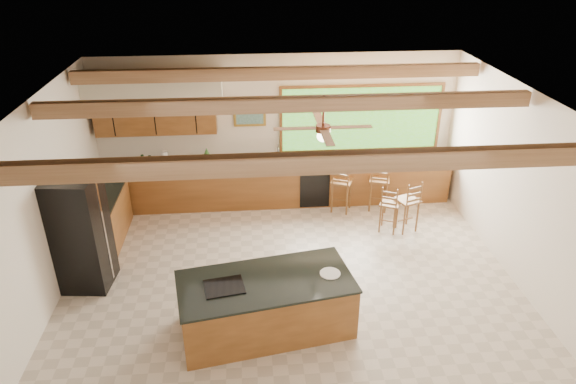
{
  "coord_description": "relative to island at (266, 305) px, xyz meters",
  "views": [
    {
      "loc": [
        -0.61,
        -6.56,
        5.06
      ],
      "look_at": [
        0.01,
        0.8,
        1.3
      ],
      "focal_mm": 32.0,
      "sensor_mm": 36.0,
      "label": 1
    }
  ],
  "objects": [
    {
      "name": "ground",
      "position": [
        0.44,
        0.9,
        -0.42
      ],
      "size": [
        7.2,
        7.2,
        0.0
      ],
      "primitive_type": "plane",
      "color": "beige",
      "rests_on": "ground"
    },
    {
      "name": "room_shell",
      "position": [
        0.27,
        1.55,
        1.8
      ],
      "size": [
        7.27,
        6.54,
        3.02
      ],
      "color": "white",
      "rests_on": "ground"
    },
    {
      "name": "counter_run",
      "position": [
        -0.38,
        3.42,
        0.05
      ],
      "size": [
        7.12,
        3.1,
        1.25
      ],
      "color": "brown",
      "rests_on": "ground"
    },
    {
      "name": "island",
      "position": [
        0.0,
        0.0,
        0.0
      ],
      "size": [
        2.53,
        1.51,
        0.85
      ],
      "rotation": [
        0.0,
        0.0,
        0.17
      ],
      "color": "brown",
      "rests_on": "ground"
    },
    {
      "name": "refrigerator",
      "position": [
        -2.78,
        1.3,
        0.52
      ],
      "size": [
        0.8,
        0.78,
        1.87
      ],
      "rotation": [
        0.0,
        0.0,
        -0.1
      ],
      "color": "black",
      "rests_on": "ground"
    },
    {
      "name": "bar_stool_a",
      "position": [
        1.66,
        3.29,
        0.22
      ],
      "size": [
        0.51,
        0.51,
        1.08
      ],
      "rotation": [
        0.0,
        0.0,
        -0.4
      ],
      "color": "brown",
      "rests_on": "ground"
    },
    {
      "name": "bar_stool_b",
      "position": [
        2.41,
        2.45,
        0.15
      ],
      "size": [
        0.45,
        0.46,
        0.95
      ],
      "rotation": [
        0.0,
        0.0,
        -0.43
      ],
      "color": "brown",
      "rests_on": "ground"
    },
    {
      "name": "bar_stool_c",
      "position": [
        2.42,
        3.29,
        0.23
      ],
      "size": [
        0.49,
        0.49,
        1.09
      ],
      "rotation": [
        0.0,
        0.0,
        -0.3
      ],
      "color": "brown",
      "rests_on": "ground"
    },
    {
      "name": "bar_stool_d",
      "position": [
        2.74,
        2.44,
        0.2
      ],
      "size": [
        0.48,
        0.48,
        1.04
      ],
      "rotation": [
        0.0,
        0.0,
        0.34
      ],
      "color": "brown",
      "rests_on": "ground"
    }
  ]
}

